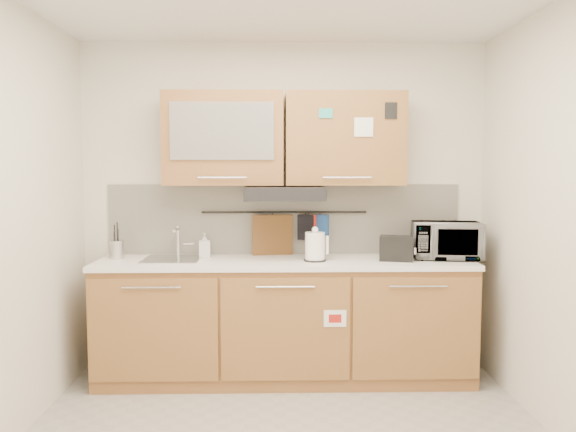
{
  "coord_description": "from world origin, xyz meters",
  "views": [
    {
      "loc": [
        -0.07,
        -3.0,
        1.6
      ],
      "look_at": [
        0.02,
        1.05,
        1.26
      ],
      "focal_mm": 35.0,
      "sensor_mm": 36.0,
      "label": 1
    }
  ],
  "objects": [
    {
      "name": "wall_back",
      "position": [
        0.0,
        1.5,
        1.3
      ],
      "size": [
        3.2,
        0.0,
        3.2
      ],
      "primitive_type": "plane",
      "rotation": [
        1.57,
        0.0,
        0.0
      ],
      "color": "silver",
      "rests_on": "ground"
    },
    {
      "name": "kettle",
      "position": [
        0.23,
        1.13,
        1.02
      ],
      "size": [
        0.19,
        0.18,
        0.26
      ],
      "rotation": [
        0.0,
        0.0,
        0.23
      ],
      "color": "white",
      "rests_on": "countertop"
    },
    {
      "name": "sink",
      "position": [
        -0.85,
        1.21,
        0.92
      ],
      "size": [
        0.42,
        0.4,
        0.26
      ],
      "color": "silver",
      "rests_on": "countertop"
    },
    {
      "name": "utensil_crock",
      "position": [
        -1.28,
        1.28,
        0.99
      ],
      "size": [
        0.12,
        0.12,
        0.28
      ],
      "rotation": [
        0.0,
        0.0,
        -0.08
      ],
      "color": "silver",
      "rests_on": "countertop"
    },
    {
      "name": "dark_pouch",
      "position": [
        0.17,
        1.44,
        1.14
      ],
      "size": [
        0.13,
        0.08,
        0.2
      ],
      "primitive_type": "cube",
      "rotation": [
        0.0,
        0.0,
        -0.41
      ],
      "color": "black",
      "rests_on": "utensil_rail"
    },
    {
      "name": "base_cabinet",
      "position": [
        0.0,
        1.19,
        0.41
      ],
      "size": [
        2.8,
        0.64,
        0.88
      ],
      "color": "#A86B3B",
      "rests_on": "floor"
    },
    {
      "name": "soap_bottle",
      "position": [
        -0.62,
        1.34,
        1.01
      ],
      "size": [
        0.09,
        0.1,
        0.19
      ],
      "primitive_type": "imported",
      "rotation": [
        0.0,
        0.0,
        0.11
      ],
      "color": "#999999",
      "rests_on": "countertop"
    },
    {
      "name": "oven_mitt",
      "position": [
        0.29,
        1.44,
        1.13
      ],
      "size": [
        0.14,
        0.08,
        0.23
      ],
      "primitive_type": "cube",
      "rotation": [
        0.0,
        0.0,
        -0.33
      ],
      "color": "navy",
      "rests_on": "utensil_rail"
    },
    {
      "name": "range_hood",
      "position": [
        0.0,
        1.25,
        1.42
      ],
      "size": [
        0.6,
        0.46,
        0.1
      ],
      "primitive_type": "cube",
      "color": "black",
      "rests_on": "upper_cabinets"
    },
    {
      "name": "pot_holder",
      "position": [
        0.19,
        1.44,
        1.16
      ],
      "size": [
        0.13,
        0.05,
        0.16
      ],
      "primitive_type": "cube",
      "rotation": [
        0.0,
        0.0,
        -0.23
      ],
      "color": "red",
      "rests_on": "utensil_rail"
    },
    {
      "name": "utensil_rail",
      "position": [
        0.0,
        1.45,
        1.26
      ],
      "size": [
        1.3,
        0.02,
        0.02
      ],
      "primitive_type": "cylinder",
      "rotation": [
        0.0,
        1.57,
        0.0
      ],
      "color": "black",
      "rests_on": "backsplash"
    },
    {
      "name": "upper_cabinets",
      "position": [
        -0.0,
        1.32,
        1.83
      ],
      "size": [
        1.82,
        0.37,
        0.7
      ],
      "color": "#A86B3B",
      "rests_on": "wall_back"
    },
    {
      "name": "countertop",
      "position": [
        0.0,
        1.19,
        0.9
      ],
      "size": [
        2.82,
        0.62,
        0.04
      ],
      "primitive_type": "cube",
      "color": "white",
      "rests_on": "base_cabinet"
    },
    {
      "name": "backsplash",
      "position": [
        0.0,
        1.49,
        1.2
      ],
      "size": [
        2.8,
        0.02,
        0.56
      ],
      "primitive_type": "cube",
      "color": "silver",
      "rests_on": "countertop"
    },
    {
      "name": "cutting_board",
      "position": [
        -0.09,
        1.44,
        1.04
      ],
      "size": [
        0.32,
        0.07,
        0.4
      ],
      "primitive_type": "cube",
      "rotation": [
        0.0,
        0.0,
        0.13
      ],
      "color": "brown",
      "rests_on": "utensil_rail"
    },
    {
      "name": "toaster",
      "position": [
        0.83,
        1.13,
        1.02
      ],
      "size": [
        0.27,
        0.2,
        0.19
      ],
      "rotation": [
        0.0,
        0.0,
        -0.24
      ],
      "color": "black",
      "rests_on": "countertop"
    },
    {
      "name": "microwave",
      "position": [
        1.24,
        1.23,
        1.06
      ],
      "size": [
        0.54,
        0.4,
        0.28
      ],
      "primitive_type": "imported",
      "rotation": [
        0.0,
        0.0,
        -0.12
      ],
      "color": "#999999",
      "rests_on": "countertop"
    }
  ]
}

